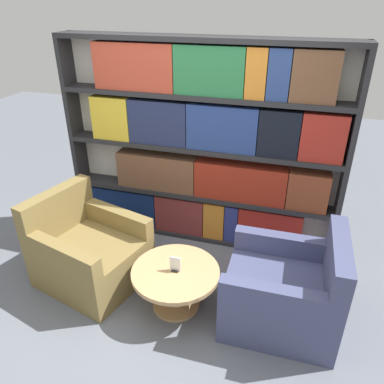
% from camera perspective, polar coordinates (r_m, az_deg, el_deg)
% --- Properties ---
extents(ground_plane, '(14.00, 14.00, 0.00)m').
position_cam_1_polar(ground_plane, '(3.60, -5.10, -18.27)').
color(ground_plane, slate).
extents(bookshelf, '(3.03, 0.30, 2.24)m').
position_cam_1_polar(bookshelf, '(4.06, 1.72, 6.59)').
color(bookshelf, silver).
rests_on(bookshelf, ground_plane).
extents(armchair_left, '(1.13, 1.05, 0.91)m').
position_cam_1_polar(armchair_left, '(3.91, -15.52, -8.93)').
color(armchair_left, olive).
rests_on(armchair_left, ground_plane).
extents(armchair_right, '(0.95, 0.84, 0.91)m').
position_cam_1_polar(armchair_right, '(3.45, 14.01, -14.66)').
color(armchair_right, '#42476B').
rests_on(armchair_right, ground_plane).
extents(coffee_table, '(0.79, 0.79, 0.41)m').
position_cam_1_polar(coffee_table, '(3.48, -2.50, -13.34)').
color(coffee_table, tan).
rests_on(coffee_table, ground_plane).
extents(table_sign, '(0.10, 0.06, 0.15)m').
position_cam_1_polar(table_sign, '(3.37, -2.56, -11.06)').
color(table_sign, black).
rests_on(table_sign, coffee_table).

